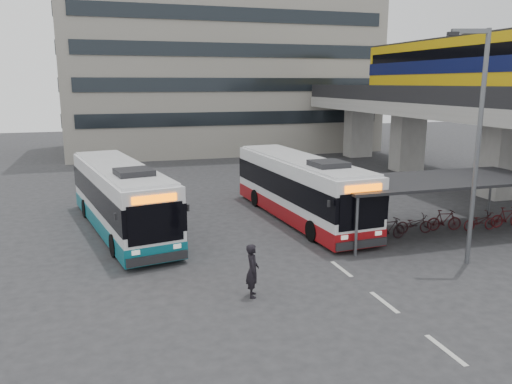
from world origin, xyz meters
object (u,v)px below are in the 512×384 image
object	(u,v)px
bus_teal	(121,198)
pedestrian	(252,270)
bus_main	(300,188)
lamp_post	(476,135)

from	to	relation	value
bus_teal	pedestrian	distance (m)	9.69
bus_main	lamp_post	xyz separation A→B (m)	(3.65, -7.85, 3.36)
lamp_post	bus_teal	bearing A→B (deg)	163.11
lamp_post	pedestrian	bearing A→B (deg)	-159.27
bus_teal	bus_main	bearing A→B (deg)	-14.26
bus_main	bus_teal	bearing A→B (deg)	172.39
bus_main	bus_teal	distance (m)	8.74
bus_main	pedestrian	distance (m)	9.78
bus_teal	lamp_post	size ratio (longest dim) A/B	1.33
bus_main	pedestrian	size ratio (longest dim) A/B	6.55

